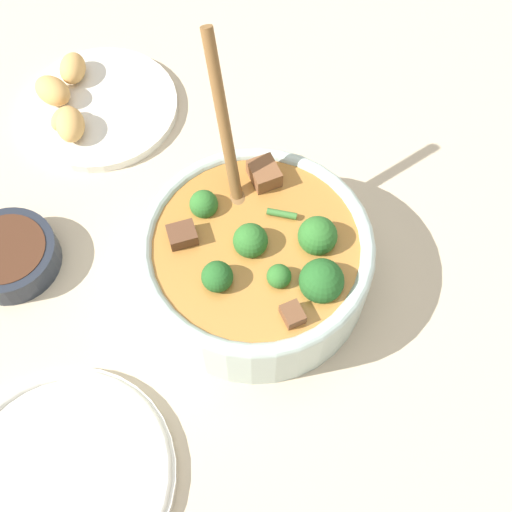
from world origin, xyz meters
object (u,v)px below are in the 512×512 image
object	(u,v)px
stew_bowl	(257,258)
empty_plate	(62,478)
condiment_bowl	(9,255)
food_plate	(90,105)

from	to	relation	value
stew_bowl	empty_plate	size ratio (longest dim) A/B	1.21
condiment_bowl	empty_plate	world-z (taller)	condiment_bowl
food_plate	empty_plate	bearing A→B (deg)	-5.57
stew_bowl	food_plate	xyz separation A→B (m)	(-0.27, -0.17, -0.04)
condiment_bowl	food_plate	xyz separation A→B (m)	(-0.21, 0.09, -0.01)
empty_plate	food_plate	bearing A→B (deg)	174.43
condiment_bowl	empty_plate	xyz separation A→B (m)	(0.24, 0.05, -0.01)
condiment_bowl	empty_plate	bearing A→B (deg)	11.82
stew_bowl	food_plate	size ratio (longest dim) A/B	1.31
condiment_bowl	stew_bowl	bearing A→B (deg)	76.64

